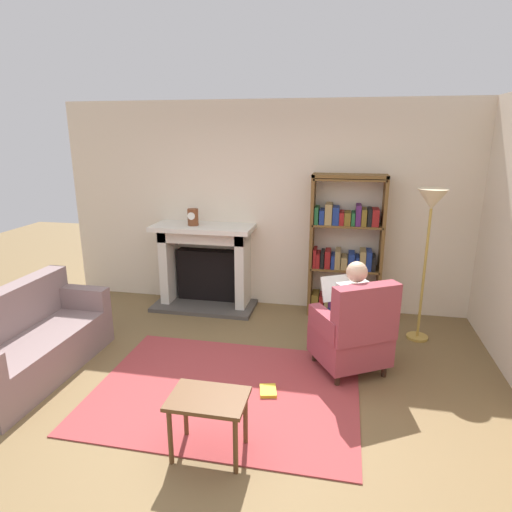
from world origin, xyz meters
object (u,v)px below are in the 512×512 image
at_px(mantel_clock, 193,217).
at_px(side_table, 208,406).
at_px(floor_lamp, 431,213).
at_px(seated_reader, 349,310).
at_px(sofa_floral, 28,344).
at_px(armchair_reading, 354,333).
at_px(fireplace, 206,263).
at_px(bookshelf, 345,250).

distance_m(mantel_clock, side_table, 3.02).
bearing_deg(floor_lamp, mantel_clock, 171.61).
distance_m(mantel_clock, seated_reader, 2.44).
relative_size(sofa_floral, side_table, 3.05).
bearing_deg(sofa_floral, side_table, -108.34).
bearing_deg(seated_reader, floor_lamp, -165.35).
distance_m(mantel_clock, sofa_floral, 2.42).
distance_m(armchair_reading, seated_reader, 0.23).
distance_m(fireplace, mantel_clock, 0.66).
bearing_deg(side_table, floor_lamp, 51.93).
bearing_deg(floor_lamp, fireplace, 169.19).
bearing_deg(fireplace, seated_reader, -35.03).
height_order(side_table, floor_lamp, floor_lamp).
xyz_separation_m(armchair_reading, seated_reader, (-0.06, 0.10, 0.20)).
bearing_deg(seated_reader, mantel_clock, -61.65).
bearing_deg(floor_lamp, armchair_reading, -129.52).
relative_size(fireplace, mantel_clock, 6.28).
bearing_deg(armchair_reading, fireplace, -66.50).
xyz_separation_m(mantel_clock, bookshelf, (1.96, 0.14, -0.38)).
relative_size(mantel_clock, armchair_reading, 0.22).
distance_m(seated_reader, side_table, 1.79).
bearing_deg(armchair_reading, floor_lamp, -159.83).
bearing_deg(seated_reader, fireplace, -65.33).
xyz_separation_m(armchair_reading, side_table, (-1.04, -1.38, -0.03)).
bearing_deg(sofa_floral, bookshelf, -53.63).
height_order(fireplace, seated_reader, seated_reader).
xyz_separation_m(side_table, floor_lamp, (1.79, 2.29, 1.06)).
bearing_deg(fireplace, mantel_clock, -141.04).
bearing_deg(armchair_reading, bookshelf, -115.74).
bearing_deg(sofa_floral, seated_reader, -75.05).
relative_size(mantel_clock, bookshelf, 0.12).
height_order(bookshelf, armchair_reading, bookshelf).
bearing_deg(sofa_floral, floor_lamp, -66.91).
distance_m(fireplace, side_table, 2.96).
xyz_separation_m(armchair_reading, sofa_floral, (-3.10, -0.66, -0.10)).
height_order(mantel_clock, armchair_reading, mantel_clock).
bearing_deg(bookshelf, fireplace, -178.86).
distance_m(fireplace, sofa_floral, 2.40).
bearing_deg(fireplace, sofa_floral, -118.72).
distance_m(fireplace, seated_reader, 2.31).
xyz_separation_m(seated_reader, sofa_floral, (-3.04, -0.76, -0.30)).
bearing_deg(bookshelf, seated_reader, -87.57).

